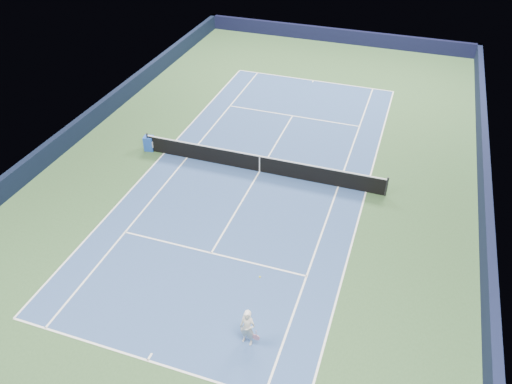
% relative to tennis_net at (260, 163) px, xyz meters
% --- Properties ---
extents(ground, '(40.00, 40.00, 0.00)m').
position_rel_tennis_net_xyz_m(ground, '(0.00, 0.00, -0.50)').
color(ground, '#2C4A28').
rests_on(ground, ground).
extents(wall_far, '(22.00, 0.35, 1.10)m').
position_rel_tennis_net_xyz_m(wall_far, '(0.00, 19.82, 0.05)').
color(wall_far, black).
rests_on(wall_far, ground).
extents(wall_right, '(0.35, 40.00, 1.10)m').
position_rel_tennis_net_xyz_m(wall_right, '(10.82, 0.00, 0.05)').
color(wall_right, black).
rests_on(wall_right, ground).
extents(wall_left, '(0.35, 40.00, 1.10)m').
position_rel_tennis_net_xyz_m(wall_left, '(-10.82, 0.00, 0.05)').
color(wall_left, black).
rests_on(wall_left, ground).
extents(court_surface, '(10.97, 23.77, 0.01)m').
position_rel_tennis_net_xyz_m(court_surface, '(0.00, 0.00, -0.50)').
color(court_surface, navy).
rests_on(court_surface, ground).
extents(baseline_far, '(10.97, 0.08, 0.00)m').
position_rel_tennis_net_xyz_m(baseline_far, '(0.00, 11.88, -0.50)').
color(baseline_far, white).
rests_on(baseline_far, ground).
extents(baseline_near, '(10.97, 0.08, 0.00)m').
position_rel_tennis_net_xyz_m(baseline_near, '(0.00, -11.88, -0.50)').
color(baseline_near, white).
rests_on(baseline_near, ground).
extents(sideline_doubles_right, '(0.08, 23.77, 0.00)m').
position_rel_tennis_net_xyz_m(sideline_doubles_right, '(5.49, 0.00, -0.50)').
color(sideline_doubles_right, white).
rests_on(sideline_doubles_right, ground).
extents(sideline_doubles_left, '(0.08, 23.77, 0.00)m').
position_rel_tennis_net_xyz_m(sideline_doubles_left, '(-5.49, 0.00, -0.50)').
color(sideline_doubles_left, white).
rests_on(sideline_doubles_left, ground).
extents(sideline_singles_right, '(0.08, 23.77, 0.00)m').
position_rel_tennis_net_xyz_m(sideline_singles_right, '(4.12, 0.00, -0.50)').
color(sideline_singles_right, white).
rests_on(sideline_singles_right, ground).
extents(sideline_singles_left, '(0.08, 23.77, 0.00)m').
position_rel_tennis_net_xyz_m(sideline_singles_left, '(-4.12, 0.00, -0.50)').
color(sideline_singles_left, white).
rests_on(sideline_singles_left, ground).
extents(service_line_far, '(8.23, 0.08, 0.00)m').
position_rel_tennis_net_xyz_m(service_line_far, '(0.00, 6.40, -0.50)').
color(service_line_far, white).
rests_on(service_line_far, ground).
extents(service_line_near, '(8.23, 0.08, 0.00)m').
position_rel_tennis_net_xyz_m(service_line_near, '(0.00, -6.40, -0.50)').
color(service_line_near, white).
rests_on(service_line_near, ground).
extents(center_service_line, '(0.08, 12.80, 0.00)m').
position_rel_tennis_net_xyz_m(center_service_line, '(0.00, 0.00, -0.50)').
color(center_service_line, white).
rests_on(center_service_line, ground).
extents(center_mark_far, '(0.08, 0.30, 0.00)m').
position_rel_tennis_net_xyz_m(center_mark_far, '(0.00, 11.73, -0.50)').
color(center_mark_far, white).
rests_on(center_mark_far, ground).
extents(center_mark_near, '(0.08, 0.30, 0.00)m').
position_rel_tennis_net_xyz_m(center_mark_near, '(0.00, -11.73, -0.50)').
color(center_mark_near, white).
rests_on(center_mark_near, ground).
extents(tennis_net, '(12.90, 0.10, 1.07)m').
position_rel_tennis_net_xyz_m(tennis_net, '(0.00, 0.00, 0.00)').
color(tennis_net, black).
rests_on(tennis_net, ground).
extents(sponsor_cube, '(0.59, 0.53, 0.82)m').
position_rel_tennis_net_xyz_m(sponsor_cube, '(-6.40, 0.08, -0.09)').
color(sponsor_cube, '#1C45AA').
rests_on(sponsor_cube, ground).
extents(tennis_player, '(0.76, 1.25, 2.31)m').
position_rel_tennis_net_xyz_m(tennis_player, '(2.94, -10.09, 0.27)').
color(tennis_player, silver).
rests_on(tennis_player, ground).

